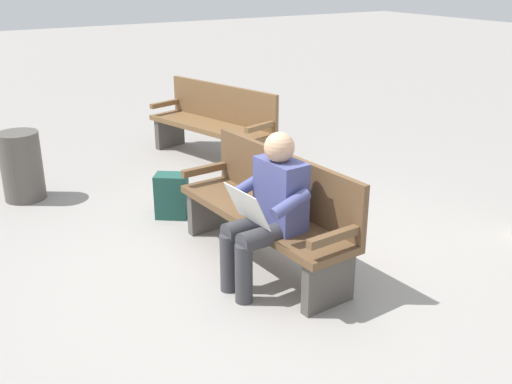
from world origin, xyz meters
name	(u,v)px	position (x,y,z in m)	size (l,w,h in m)	color
ground_plane	(262,263)	(0.00, 0.00, 0.00)	(40.00, 40.00, 0.00)	gray
bench_near	(269,209)	(0.00, -0.07, 0.46)	(1.83, 0.59, 0.90)	brown
person_seated	(268,208)	(-0.31, 0.14, 0.63)	(0.59, 0.59, 1.18)	#474C84
backpack	(172,196)	(1.26, 0.23, 0.21)	(0.35, 0.36, 0.43)	#1E4C42
bench_far	(214,122)	(2.68, -0.99, 0.46)	(1.86, 0.93, 0.90)	brown
trash_bin	(22,166)	(2.49, 1.33, 0.35)	(0.41, 0.41, 0.71)	#514C47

